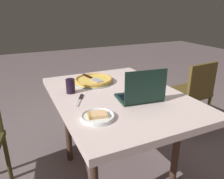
{
  "coord_description": "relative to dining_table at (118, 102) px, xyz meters",
  "views": [
    {
      "loc": [
        -1.41,
        0.71,
        1.36
      ],
      "look_at": [
        0.05,
        0.03,
        0.76
      ],
      "focal_mm": 35.35,
      "sensor_mm": 36.0,
      "label": 1
    }
  ],
  "objects": [
    {
      "name": "pizza_tray",
      "position": [
        0.34,
        0.07,
        0.09
      ],
      "size": [
        0.36,
        0.36,
        0.04
      ],
      "color": "#94A3A7",
      "rests_on": "dining_table"
    },
    {
      "name": "chair_far",
      "position": [
        0.3,
        -1.07,
        -0.19
      ],
      "size": [
        0.44,
        0.44,
        0.82
      ],
      "color": "brown",
      "rests_on": "ground_plane"
    },
    {
      "name": "ground_plane",
      "position": [
        0.0,
        0.0,
        -0.67
      ],
      "size": [
        12.0,
        12.0,
        0.0
      ],
      "primitive_type": "plane",
      "color": "slate"
    },
    {
      "name": "dining_table",
      "position": [
        0.0,
        0.0,
        0.0
      ],
      "size": [
        1.29,
        0.93,
        0.74
      ],
      "color": "beige",
      "rests_on": "ground_plane"
    },
    {
      "name": "laptop",
      "position": [
        -0.19,
        -0.09,
        0.12
      ],
      "size": [
        0.26,
        0.33,
        0.24
      ],
      "color": "black",
      "rests_on": "dining_table"
    },
    {
      "name": "table_knife",
      "position": [
        0.01,
        0.3,
        0.07
      ],
      "size": [
        0.2,
        0.12,
        0.01
      ],
      "color": "beige",
      "rests_on": "dining_table"
    },
    {
      "name": "pizza_plate",
      "position": [
        -0.3,
        0.29,
        0.08
      ],
      "size": [
        0.21,
        0.21,
        0.04
      ],
      "color": "white",
      "rests_on": "dining_table"
    },
    {
      "name": "drink_cup",
      "position": [
        0.17,
        0.32,
        0.13
      ],
      "size": [
        0.07,
        0.07,
        0.11
      ],
      "color": "black",
      "rests_on": "dining_table"
    }
  ]
}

